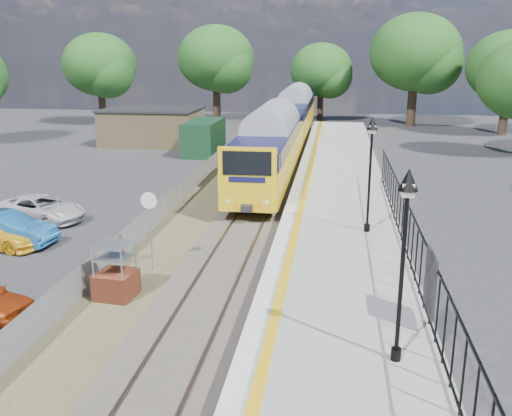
% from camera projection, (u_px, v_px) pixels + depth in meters
% --- Properties ---
extents(ground, '(120.00, 120.00, 0.00)m').
position_uv_depth(ground, '(206.00, 308.00, 18.21)').
color(ground, '#2D2D30').
rests_on(ground, ground).
extents(track_bed, '(5.90, 80.00, 0.29)m').
position_uv_depth(track_bed, '(241.00, 219.00, 27.48)').
color(track_bed, '#473F38').
rests_on(track_bed, ground).
extents(platform, '(5.00, 70.00, 0.90)m').
position_uv_depth(platform, '(339.00, 226.00, 25.16)').
color(platform, gray).
rests_on(platform, ground).
extents(platform_edge, '(0.90, 70.00, 0.01)m').
position_uv_depth(platform_edge, '(292.00, 215.00, 25.32)').
color(platform_edge, silver).
rests_on(platform_edge, platform).
extents(victorian_lamp_south, '(0.44, 0.44, 4.60)m').
position_uv_depth(victorian_lamp_south, '(406.00, 222.00, 12.51)').
color(victorian_lamp_south, black).
rests_on(victorian_lamp_south, platform).
extents(victorian_lamp_north, '(0.44, 0.44, 4.60)m').
position_uv_depth(victorian_lamp_north, '(371.00, 148.00, 22.09)').
color(victorian_lamp_north, black).
rests_on(victorian_lamp_north, platform).
extents(palisade_fence, '(0.12, 26.00, 2.00)m').
position_uv_depth(palisade_fence, '(412.00, 240.00, 18.98)').
color(palisade_fence, black).
rests_on(palisade_fence, platform).
extents(wire_fence, '(0.06, 52.00, 1.20)m').
position_uv_depth(wire_fence, '(178.00, 195.00, 30.06)').
color(wire_fence, '#999EA3').
rests_on(wire_fence, ground).
extents(outbuilding, '(10.80, 10.10, 3.12)m').
position_uv_depth(outbuilding, '(162.00, 128.00, 49.05)').
color(outbuilding, '#947F53').
rests_on(outbuilding, ground).
extents(tree_line, '(56.80, 43.80, 11.88)m').
position_uv_depth(tree_line, '(312.00, 65.00, 56.36)').
color(tree_line, '#332319').
rests_on(tree_line, ground).
extents(train, '(2.82, 40.83, 3.51)m').
position_uv_depth(train, '(286.00, 124.00, 45.41)').
color(train, gold).
rests_on(train, ground).
extents(brick_plinth, '(1.32, 1.32, 1.94)m').
position_uv_depth(brick_plinth, '(115.00, 272.00, 18.65)').
color(brick_plinth, brown).
rests_on(brick_plinth, ground).
extents(speed_sign, '(0.62, 0.11, 3.05)m').
position_uv_depth(speed_sign, '(150.00, 217.00, 20.61)').
color(speed_sign, '#999EA3').
rests_on(speed_sign, ground).
extents(car_blue, '(4.35, 1.83, 1.40)m').
position_uv_depth(car_blue, '(6.00, 229.00, 23.93)').
color(car_blue, '#185490').
rests_on(car_blue, ground).
extents(car_white, '(4.90, 3.27, 1.25)m').
position_uv_depth(car_white, '(41.00, 208.00, 27.35)').
color(car_white, silver).
rests_on(car_white, ground).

